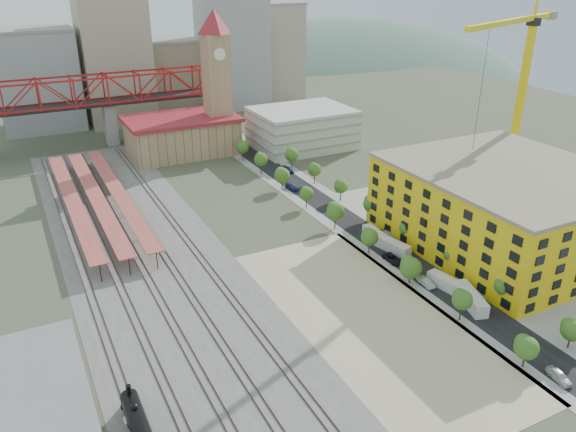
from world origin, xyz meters
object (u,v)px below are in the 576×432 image
site_trailer_c (392,246)px  car_0 (559,376)px  construction_building (507,207)px  tower_crane (520,71)px  site_trailer_a (470,299)px  site_trailer_b (448,284)px  site_trailer_d (375,235)px  clock_tower (216,69)px

site_trailer_c → car_0: bearing=-105.9°
construction_building → tower_crane: size_ratio=0.89×
site_trailer_a → site_trailer_b: site_trailer_a is taller
site_trailer_c → car_0: site_trailer_c is taller
construction_building → site_trailer_c: 28.55m
site_trailer_b → site_trailer_d: bearing=79.5°
clock_tower → site_trailer_a: size_ratio=5.03×
construction_building → site_trailer_b: (-26.00, -10.51, -8.13)m
site_trailer_b → car_0: 29.65m
clock_tower → site_trailer_b: 114.14m
site_trailer_a → car_0: (-3.00, -23.11, -0.61)m
construction_building → site_trailer_d: size_ratio=5.80×
site_trailer_b → site_trailer_c: 19.10m
site_trailer_d → construction_building: bearing=-27.1°
construction_building → site_trailer_b: construction_building is taller
clock_tower → site_trailer_c: bearing=-85.0°
tower_crane → site_trailer_a: 73.15m
clock_tower → site_trailer_d: (8.00, -84.77, -27.50)m
clock_tower → construction_building: clock_tower is taller
construction_building → site_trailer_b: 29.20m
tower_crane → car_0: (-53.58, -63.94, -34.15)m
clock_tower → site_trailer_c: clock_tower is taller
clock_tower → tower_crane: tower_crane is taller
site_trailer_a → site_trailer_c: size_ratio=1.08×
clock_tower → tower_crane: bearing=-52.4°
construction_building → site_trailer_a: bearing=-147.0°
clock_tower → site_trailer_b: (8.00, -110.50, -27.41)m
construction_building → site_trailer_c: bearing=161.7°
construction_building → car_0: size_ratio=10.75×
construction_building → car_0: construction_building is taller
construction_building → tower_crane: bearing=44.2°
site_trailer_a → site_trailer_d: site_trailer_a is taller
construction_building → site_trailer_c: construction_building is taller
site_trailer_d → car_0: (-3.00, -55.23, -0.39)m
clock_tower → site_trailer_b: bearing=-85.9°
construction_building → site_trailer_b: size_ratio=5.40×
construction_building → site_trailer_a: (-26.00, -16.89, -8.00)m
tower_crane → car_0: 90.14m
construction_building → site_trailer_c: size_ratio=5.27×
site_trailer_a → site_trailer_c: 25.48m
site_trailer_a → site_trailer_d: bearing=107.9°
site_trailer_b → site_trailer_c: size_ratio=0.98×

